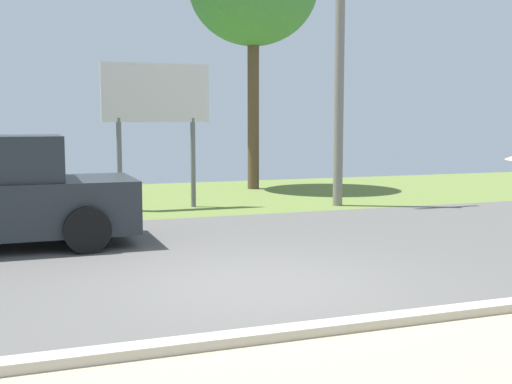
% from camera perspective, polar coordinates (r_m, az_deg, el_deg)
% --- Properties ---
extents(ground_plane, '(40.00, 22.00, 0.20)m').
position_cam_1_polar(ground_plane, '(11.17, -4.85, -4.89)').
color(ground_plane, '#565451').
extents(utility_pole, '(1.80, 0.24, 7.42)m').
position_cam_1_polar(utility_pole, '(16.30, 7.45, 12.49)').
color(utility_pole, gray).
rests_on(utility_pole, ground_plane).
extents(roadside_billboard, '(2.60, 0.12, 3.50)m').
position_cam_1_polar(roadside_billboard, '(15.71, -8.89, 7.80)').
color(roadside_billboard, slate).
rests_on(roadside_billboard, ground_plane).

